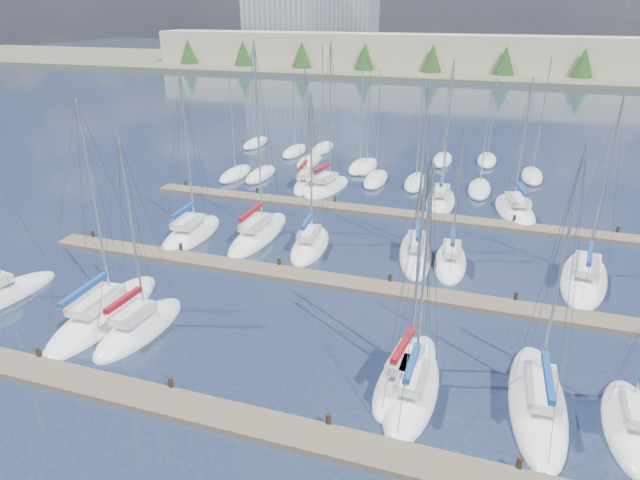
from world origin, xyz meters
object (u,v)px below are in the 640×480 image
(sailboat_b, at_px, (105,313))
(sailboat_j, at_px, (310,245))
(sailboat_h, at_px, (191,233))
(sailboat_q, at_px, (515,210))
(sailboat_c, at_px, (140,328))
(sailboat_f, at_px, (537,402))
(sailboat_e, at_px, (412,391))
(sailboat_g, at_px, (631,425))
(sailboat_i, at_px, (259,234))
(sailboat_p, at_px, (441,201))
(sailboat_n, at_px, (305,184))
(sailboat_k, at_px, (416,253))
(sailboat_m, at_px, (584,278))
(sailboat_o, at_px, (327,187))
(sailboat_d, at_px, (406,374))
(sailboat_l, at_px, (450,262))

(sailboat_b, bearing_deg, sailboat_j, 55.05)
(sailboat_h, xyz_separation_m, sailboat_q, (25.26, 13.85, -0.01))
(sailboat_c, bearing_deg, sailboat_f, 4.86)
(sailboat_q, bearing_deg, sailboat_e, -112.04)
(sailboat_g, bearing_deg, sailboat_i, 151.61)
(sailboat_p, xyz_separation_m, sailboat_f, (7.52, -27.19, -0.01))
(sailboat_b, relative_size, sailboat_f, 1.03)
(sailboat_f, bearing_deg, sailboat_n, 125.90)
(sailboat_c, bearing_deg, sailboat_k, 51.63)
(sailboat_p, xyz_separation_m, sailboat_k, (-0.47, -12.51, 0.00))
(sailboat_n, height_order, sailboat_m, sailboat_m)
(sailboat_p, xyz_separation_m, sailboat_j, (-8.50, -13.60, -0.00))
(sailboat_g, bearing_deg, sailboat_p, 115.06)
(sailboat_f, xyz_separation_m, sailboat_g, (3.90, -0.36, 0.01))
(sailboat_b, relative_size, sailboat_i, 0.86)
(sailboat_n, distance_m, sailboat_h, 15.81)
(sailboat_b, distance_m, sailboat_o, 27.98)
(sailboat_f, bearing_deg, sailboat_p, 103.83)
(sailboat_e, distance_m, sailboat_q, 28.18)
(sailboat_d, xyz_separation_m, sailboat_m, (9.85, 14.18, -0.02))
(sailboat_l, bearing_deg, sailboat_h, 179.62)
(sailboat_m, bearing_deg, sailboat_k, -172.81)
(sailboat_k, relative_size, sailboat_i, 0.85)
(sailboat_b, distance_m, sailboat_l, 23.67)
(sailboat_d, relative_size, sailboat_c, 1.03)
(sailboat_d, height_order, sailboat_k, sailboat_k)
(sailboat_n, distance_m, sailboat_i, 13.58)
(sailboat_q, bearing_deg, sailboat_g, -92.08)
(sailboat_n, bearing_deg, sailboat_p, -10.19)
(sailboat_o, bearing_deg, sailboat_d, -54.99)
(sailboat_n, xyz_separation_m, sailboat_h, (-4.55, -15.14, -0.03))
(sailboat_c, xyz_separation_m, sailboat_o, (2.59, 28.10, 0.01))
(sailboat_p, bearing_deg, sailboat_j, -124.31)
(sailboat_j, height_order, sailboat_m, sailboat_m)
(sailboat_f, bearing_deg, sailboat_q, 90.05)
(sailboat_d, distance_m, sailboat_q, 27.10)
(sailboat_j, bearing_deg, sailboat_e, -60.28)
(sailboat_n, height_order, sailboat_q, sailboat_q)
(sailboat_c, relative_size, sailboat_q, 0.96)
(sailboat_j, relative_size, sailboat_g, 1.09)
(sailboat_e, height_order, sailboat_g, sailboat_e)
(sailboat_i, xyz_separation_m, sailboat_l, (15.40, -0.41, -0.01))
(sailboat_b, bearing_deg, sailboat_l, 33.42)
(sailboat_n, xyz_separation_m, sailboat_g, (25.39, -28.33, -0.01))
(sailboat_j, distance_m, sailboat_c, 15.09)
(sailboat_i, relative_size, sailboat_g, 1.38)
(sailboat_d, relative_size, sailboat_o, 0.84)
(sailboat_l, bearing_deg, sailboat_d, -97.29)
(sailboat_f, distance_m, sailboat_q, 26.69)
(sailboat_q, relative_size, sailboat_m, 0.95)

